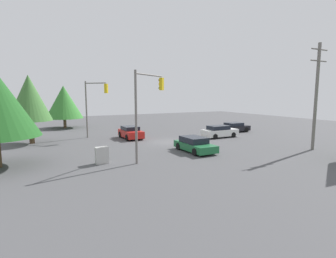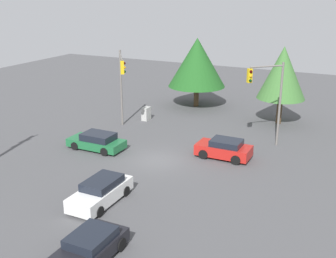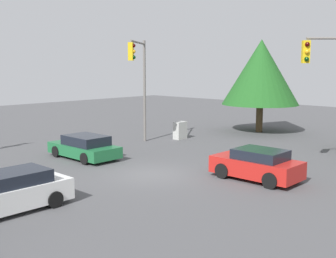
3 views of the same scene
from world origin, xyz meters
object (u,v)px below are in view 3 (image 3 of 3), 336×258
traffic_signal_main (140,73)px  sedan_white (8,192)px  sedan_red (257,165)px  sedan_green (84,147)px  electrical_cabinet (180,130)px

traffic_signal_main → sedan_white: bearing=-8.3°
sedan_red → traffic_signal_main: (2.27, 10.19, 4.00)m
sedan_green → sedan_white: bearing=-143.2°
sedan_green → electrical_cabinet: (8.47, 0.28, -0.01)m
sedan_white → traffic_signal_main: bearing=-63.6°
sedan_green → traffic_signal_main: traffic_signal_main is taller
traffic_signal_main → electrical_cabinet: traffic_signal_main is taller
sedan_red → electrical_cabinet: sedan_red is taller
sedan_red → electrical_cabinet: (5.78, 9.80, -0.08)m
sedan_red → sedan_white: same height
sedan_red → electrical_cabinet: size_ratio=3.21×
sedan_red → traffic_signal_main: size_ratio=0.58×
electrical_cabinet → sedan_green: bearing=-178.1°
sedan_red → sedan_green: 9.89m
sedan_white → traffic_signal_main: size_ratio=0.65×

